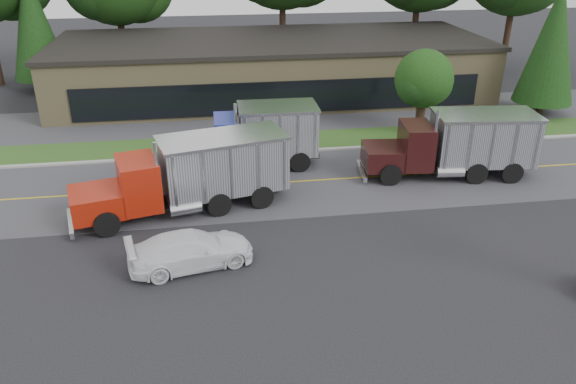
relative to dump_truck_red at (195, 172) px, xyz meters
name	(u,v)px	position (x,y,z in m)	size (l,w,h in m)	color
ground	(305,282)	(3.91, -6.79, -1.81)	(140.00, 140.00, 0.00)	#2E2E33
road	(274,183)	(3.91, 2.21, -1.81)	(60.00, 8.00, 0.02)	#535358
center_line	(274,183)	(3.91, 2.21, -1.81)	(60.00, 0.12, 0.01)	gold
curb	(265,154)	(3.91, 6.41, -1.81)	(60.00, 0.30, 0.12)	#9E9E99
grass_verge	(262,143)	(3.91, 8.21, -1.81)	(60.00, 3.40, 0.03)	#32531C
far_parking	(254,118)	(3.91, 13.21, -1.81)	(60.00, 7.00, 0.02)	#535358
strip_mall	(272,68)	(5.91, 19.21, 0.19)	(32.00, 12.00, 4.00)	#9B8B5F
evergreen_left	(33,22)	(-12.09, 23.21, 3.49)	(4.25, 4.25, 9.65)	#382619
evergreen_right	(553,42)	(23.91, 11.21, 3.16)	(3.99, 3.99, 9.06)	#382619
tree_verge	(424,81)	(13.96, 8.25, 1.61)	(3.78, 3.55, 5.39)	#382619
dump_truck_red	(195,172)	(0.00, 0.00, 0.00)	(10.08, 4.73, 3.36)	black
dump_truck_blue	(260,135)	(3.46, 4.71, -0.01)	(7.22, 2.76, 3.36)	black
dump_truck_maroon	(460,143)	(13.61, 1.86, 0.00)	(9.07, 3.50, 3.36)	black
rally_car	(191,250)	(-0.24, -4.98, -1.11)	(1.96, 4.82, 1.40)	white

